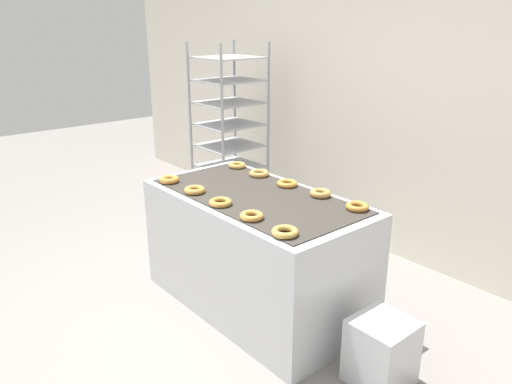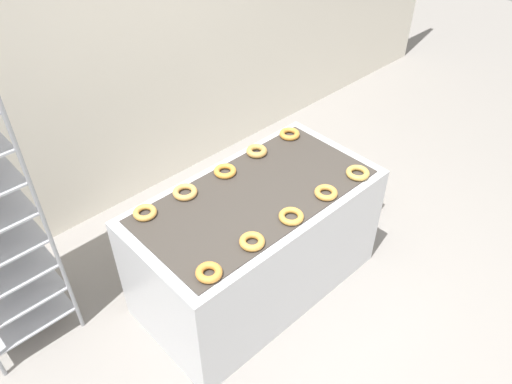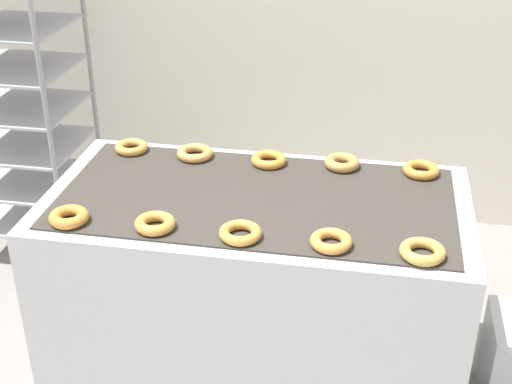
{
  "view_description": "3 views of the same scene",
  "coord_description": "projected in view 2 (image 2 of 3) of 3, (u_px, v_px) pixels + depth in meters",
  "views": [
    {
      "loc": [
        2.41,
        -1.37,
        1.95
      ],
      "look_at": [
        0.0,
        0.67,
        0.85
      ],
      "focal_mm": 35.0,
      "sensor_mm": 36.0,
      "label": 1
    },
    {
      "loc": [
        -1.59,
        -1.02,
        2.79
      ],
      "look_at": [
        0.0,
        0.67,
        0.85
      ],
      "focal_mm": 35.0,
      "sensor_mm": 36.0,
      "label": 2
    },
    {
      "loc": [
        0.42,
        -1.65,
        2.11
      ],
      "look_at": [
        0.0,
        0.67,
        0.85
      ],
      "focal_mm": 50.0,
      "sensor_mm": 36.0,
      "label": 3
    }
  ],
  "objects": [
    {
      "name": "fryer_machine",
      "position": [
        256.0,
        243.0,
        3.31
      ],
      "size": [
        1.6,
        0.83,
        0.83
      ],
      "color": "silver",
      "rests_on": "ground_plane"
    },
    {
      "name": "donut_near_right",
      "position": [
        326.0,
        193.0,
        3.02
      ],
      "size": [
        0.14,
        0.14,
        0.04
      ],
      "primitive_type": "torus",
      "color": "#CD8D3F",
      "rests_on": "fryer_machine"
    },
    {
      "name": "donut_far_rightmost",
      "position": [
        290.0,
        134.0,
        3.52
      ],
      "size": [
        0.14,
        0.14,
        0.04
      ],
      "primitive_type": "torus",
      "color": "#C88435",
      "rests_on": "fryer_machine"
    },
    {
      "name": "donut_far_left",
      "position": [
        185.0,
        192.0,
        3.03
      ],
      "size": [
        0.15,
        0.15,
        0.04
      ],
      "primitive_type": "torus",
      "color": "tan",
      "rests_on": "fryer_machine"
    },
    {
      "name": "ground_plane",
      "position": [
        327.0,
        342.0,
        3.2
      ],
      "size": [
        14.0,
        14.0,
        0.0
      ],
      "primitive_type": "plane",
      "color": "gray"
    },
    {
      "name": "donut_near_left",
      "position": [
        252.0,
        241.0,
        2.7
      ],
      "size": [
        0.14,
        0.14,
        0.04
      ],
      "primitive_type": "torus",
      "color": "#CA8E3E",
      "rests_on": "fryer_machine"
    },
    {
      "name": "donut_far_right",
      "position": [
        257.0,
        151.0,
        3.35
      ],
      "size": [
        0.14,
        0.14,
        0.04
      ],
      "primitive_type": "torus",
      "color": "#BA8A45",
      "rests_on": "fryer_machine"
    },
    {
      "name": "donut_near_center",
      "position": [
        292.0,
        216.0,
        2.86
      ],
      "size": [
        0.15,
        0.15,
        0.04
      ],
      "primitive_type": "torus",
      "color": "gold",
      "rests_on": "fryer_machine"
    },
    {
      "name": "donut_near_rightmost",
      "position": [
        358.0,
        173.0,
        3.17
      ],
      "size": [
        0.15,
        0.15,
        0.04
      ],
      "primitive_type": "torus",
      "color": "gold",
      "rests_on": "fryer_machine"
    },
    {
      "name": "glaze_bin",
      "position": [
        354.0,
        196.0,
        4.01
      ],
      "size": [
        0.31,
        0.32,
        0.39
      ],
      "color": "silver",
      "rests_on": "ground_plane"
    },
    {
      "name": "wall_back",
      "position": [
        114.0,
        35.0,
        3.49
      ],
      "size": [
        8.0,
        0.05,
        2.8
      ],
      "color": "silver",
      "rests_on": "ground_plane"
    },
    {
      "name": "donut_far_center",
      "position": [
        225.0,
        171.0,
        3.19
      ],
      "size": [
        0.14,
        0.14,
        0.04
      ],
      "primitive_type": "torus",
      "color": "gold",
      "rests_on": "fryer_machine"
    },
    {
      "name": "donut_far_leftmost",
      "position": [
        145.0,
        213.0,
        2.89
      ],
      "size": [
        0.14,
        0.14,
        0.04
      ],
      "primitive_type": "torus",
      "color": "gold",
      "rests_on": "fryer_machine"
    },
    {
      "name": "donut_near_leftmost",
      "position": [
        209.0,
        273.0,
        2.53
      ],
      "size": [
        0.14,
        0.14,
        0.04
      ],
      "primitive_type": "torus",
      "color": "#CB8435",
      "rests_on": "fryer_machine"
    }
  ]
}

